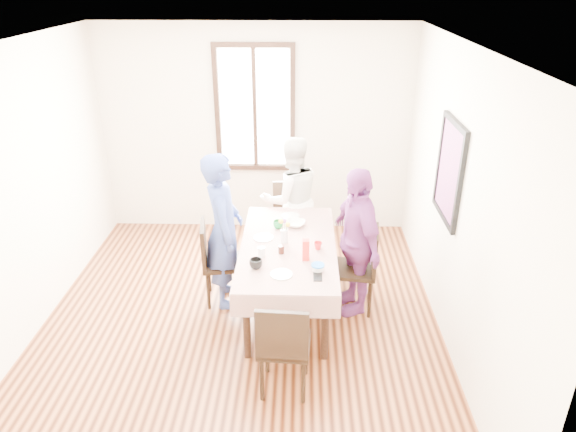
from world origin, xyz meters
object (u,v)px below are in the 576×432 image
at_px(dining_table, 288,277).
at_px(person_far, 291,199).
at_px(chair_right, 355,269).
at_px(chair_far, 291,222).
at_px(person_left, 223,230).
at_px(chair_left, 223,262).
at_px(chair_near, 284,344).
at_px(person_right, 355,241).

height_order(dining_table, person_far, person_far).
bearing_deg(dining_table, chair_right, 4.35).
height_order(chair_far, person_left, person_left).
relative_size(chair_left, chair_near, 1.00).
distance_m(chair_left, chair_right, 1.38).
bearing_deg(person_right, person_far, -167.23).
bearing_deg(person_right, chair_right, 70.96).
height_order(chair_left, person_right, person_right).
bearing_deg(chair_left, dining_table, 68.87).
bearing_deg(person_far, person_right, 103.35).
bearing_deg(dining_table, person_left, 166.79).
bearing_deg(chair_far, chair_near, 85.59).
height_order(chair_near, person_right, person_right).
height_order(dining_table, person_left, person_left).
distance_m(person_left, person_right, 1.34).
height_order(dining_table, chair_near, chair_near).
height_order(chair_left, chair_far, same).
relative_size(dining_table, person_far, 1.09).
relative_size(chair_right, person_left, 0.55).
bearing_deg(chair_right, chair_far, 39.56).
relative_size(chair_near, person_left, 0.55).
bearing_deg(chair_right, chair_near, 157.81).
relative_size(person_far, person_right, 0.99).
bearing_deg(person_far, chair_left, 36.31).
relative_size(chair_near, person_far, 0.59).
bearing_deg(person_left, person_far, -42.22).
bearing_deg(chair_near, chair_left, 121.42).
bearing_deg(chair_far, person_far, 85.59).
xyz_separation_m(chair_far, person_left, (-0.67, -0.99, 0.37)).
bearing_deg(chair_left, person_far, 136.51).
bearing_deg(chair_right, dining_table, 101.89).
distance_m(chair_left, person_left, 0.38).
relative_size(chair_left, person_far, 0.59).
xyz_separation_m(chair_left, chair_right, (1.37, -0.10, 0.00)).
relative_size(dining_table, person_left, 1.01).
height_order(chair_right, chair_far, same).
bearing_deg(person_left, chair_near, -160.64).
xyz_separation_m(dining_table, person_far, (0.00, 1.13, 0.40)).
xyz_separation_m(chair_left, chair_near, (0.69, -1.31, 0.00)).
relative_size(person_left, person_right, 1.06).
bearing_deg(chair_near, person_right, 64.64).
xyz_separation_m(dining_table, chair_near, (0.00, -1.15, 0.08)).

